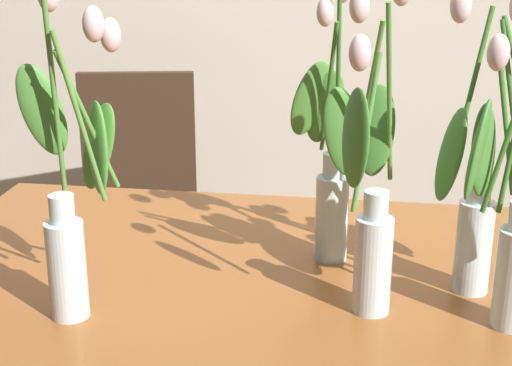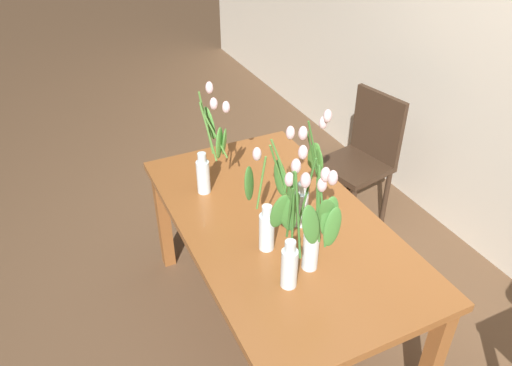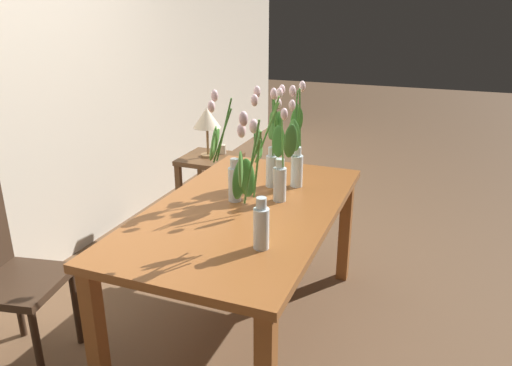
# 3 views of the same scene
# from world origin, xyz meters

# --- Properties ---
(ground_plane) EXTENTS (18.00, 18.00, 0.00)m
(ground_plane) POSITION_xyz_m (0.00, 0.00, 0.00)
(ground_plane) COLOR brown
(dining_table) EXTENTS (1.60, 0.90, 0.74)m
(dining_table) POSITION_xyz_m (0.00, 0.00, 0.65)
(dining_table) COLOR brown
(dining_table) RESTS_ON ground
(tulip_vase_0) EXTENTS (0.22, 0.14, 0.58)m
(tulip_vase_0) POSITION_xyz_m (0.38, -0.15, 0.95)
(tulip_vase_0) COLOR silver
(tulip_vase_0) RESTS_ON dining_table
(tulip_vase_1) EXTENTS (0.15, 0.16, 0.58)m
(tulip_vase_1) POSITION_xyz_m (0.06, 0.11, 0.92)
(tulip_vase_1) COLOR silver
(tulip_vase_1) RESTS_ON dining_table
(tulip_vase_2) EXTENTS (0.24, 0.17, 0.57)m
(tulip_vase_2) POSITION_xyz_m (0.36, -0.03, 0.97)
(tulip_vase_2) COLOR silver
(tulip_vase_2) RESTS_ON dining_table
(tulip_vase_3) EXTENTS (0.16, 0.26, 0.59)m
(tulip_vase_3) POSITION_xyz_m (0.14, -0.11, 0.95)
(tulip_vase_3) COLOR silver
(tulip_vase_3) RESTS_ON dining_table
(tulip_vase_4) EXTENTS (0.20, 0.17, 0.59)m
(tulip_vase_4) POSITION_xyz_m (-0.37, -0.20, 0.95)
(tulip_vase_4) COLOR silver
(tulip_vase_4) RESTS_ON dining_table
(dining_chair) EXTENTS (0.47, 0.47, 0.93)m
(dining_chair) POSITION_xyz_m (-0.64, 0.99, 0.52)
(dining_chair) COLOR #382619
(dining_chair) RESTS_ON ground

